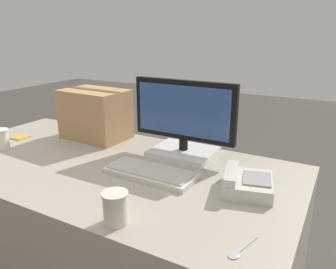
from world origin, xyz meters
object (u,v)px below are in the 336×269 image
object	(u,v)px
paper_cup_left	(1,139)
spoon	(239,251)
monitor	(184,126)
desk_phone	(246,183)
paper_cup_right	(115,208)
sticky_note_pad	(20,137)
cardboard_box	(95,114)
keyboard	(150,173)

from	to	relation	value
paper_cup_left	spoon	xyz separation A→B (m)	(1.35, -0.22, -0.05)
monitor	desk_phone	distance (m)	0.45
paper_cup_right	sticky_note_pad	world-z (taller)	paper_cup_right
paper_cup_left	cardboard_box	xyz separation A→B (m)	(0.31, 0.39, 0.09)
paper_cup_left	paper_cup_right	size ratio (longest dim) A/B	1.00
sticky_note_pad	spoon	bearing A→B (deg)	-15.21
desk_phone	cardboard_box	bearing A→B (deg)	152.03
cardboard_box	monitor	bearing A→B (deg)	-2.50
monitor	paper_cup_left	distance (m)	0.96
spoon	sticky_note_pad	world-z (taller)	sticky_note_pad
desk_phone	paper_cup_left	world-z (taller)	paper_cup_left
paper_cup_left	sticky_note_pad	size ratio (longest dim) A/B	1.28
monitor	spoon	size ratio (longest dim) A/B	3.75
sticky_note_pad	desk_phone	bearing A→B (deg)	-0.58
keyboard	paper_cup_left	world-z (taller)	paper_cup_left
sticky_note_pad	monitor	bearing A→B (deg)	11.52
paper_cup_right	cardboard_box	size ratio (longest dim) A/B	0.29
monitor	sticky_note_pad	bearing A→B (deg)	-168.48
sticky_note_pad	paper_cup_right	bearing A→B (deg)	-22.94
monitor	cardboard_box	world-z (taller)	monitor
spoon	cardboard_box	size ratio (longest dim) A/B	0.37
paper_cup_left	sticky_note_pad	bearing A→B (deg)	115.21
paper_cup_left	spoon	world-z (taller)	paper_cup_left
keyboard	paper_cup_left	bearing A→B (deg)	-172.70
paper_cup_right	paper_cup_left	bearing A→B (deg)	164.48
paper_cup_right	spoon	size ratio (longest dim) A/B	0.78
monitor	paper_cup_left	world-z (taller)	monitor
paper_cup_right	monitor	bearing A→B (deg)	96.48
monitor	paper_cup_right	xyz separation A→B (m)	(0.07, -0.63, -0.10)
desk_phone	paper_cup_left	bearing A→B (deg)	173.12
desk_phone	spoon	bearing A→B (deg)	-90.60
desk_phone	keyboard	bearing A→B (deg)	174.90
paper_cup_left	sticky_note_pad	xyz separation A→B (m)	(-0.08, 0.17, -0.05)
paper_cup_right	sticky_note_pad	xyz separation A→B (m)	(-1.03, 0.44, -0.05)
desk_phone	paper_cup_left	size ratio (longest dim) A/B	2.34
monitor	sticky_note_pad	world-z (taller)	monitor
paper_cup_left	spoon	bearing A→B (deg)	-9.09
monitor	keyboard	distance (m)	0.31
desk_phone	paper_cup_right	xyz separation A→B (m)	(-0.30, -0.42, 0.02)
paper_cup_left	monitor	bearing A→B (deg)	22.75
monitor	desk_phone	bearing A→B (deg)	-29.11
desk_phone	cardboard_box	world-z (taller)	cardboard_box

